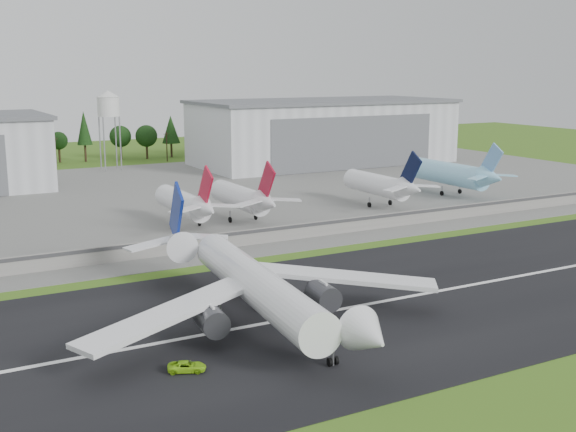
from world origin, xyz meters
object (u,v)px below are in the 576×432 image
main_airliner (259,294)px  parked_jet_red_b (245,198)px  ground_vehicle (187,366)px  parked_jet_navy (383,185)px  parked_jet_skyblue (455,174)px  parked_jet_red_a (187,204)px

main_airliner → parked_jet_red_b: size_ratio=1.89×
main_airliner → ground_vehicle: (-15.16, -10.39, -4.13)m
parked_jet_red_b → parked_jet_navy: 41.47m
ground_vehicle → parked_jet_red_b: size_ratio=0.15×
ground_vehicle → parked_jet_skyblue: size_ratio=0.13×
main_airliner → parked_jet_navy: 97.61m
main_airliner → parked_jet_skyblue: bearing=-138.3°
parked_jet_red_b → parked_jet_red_a: bearing=-180.0°
parked_jet_red_b → parked_jet_navy: parked_jet_navy is taller
parked_jet_navy → parked_jet_red_a: bearing=-180.0°
ground_vehicle → parked_jet_skyblue: bearing=-30.7°
main_airliner → parked_jet_red_b: 73.21m
parked_jet_red_a → parked_jet_skyblue: bearing=3.4°
parked_jet_skyblue → parked_jet_navy: bearing=-170.3°
parked_jet_red_b → parked_jet_navy: size_ratio=1.00×
parked_jet_red_a → parked_jet_skyblue: (86.18, 5.08, 0.51)m
ground_vehicle → parked_jet_navy: size_ratio=0.15×
main_airliner → parked_jet_navy: main_airliner is taller
ground_vehicle → parked_jet_red_a: bearing=2.9°
ground_vehicle → parked_jet_navy: bearing=-24.3°
parked_jet_red_b → parked_jet_skyblue: size_ratio=0.84×
parked_jet_red_b → parked_jet_navy: bearing=0.0°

